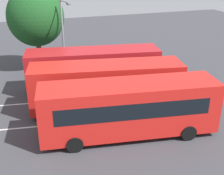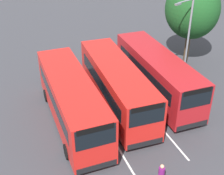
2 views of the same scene
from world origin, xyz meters
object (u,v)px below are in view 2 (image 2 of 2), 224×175
object	(u,v)px
bus_center_right	(157,73)
pedestrian	(161,175)
depot_tree	(192,9)
street_lamp	(187,32)
bus_center_left	(117,85)
bus_far_left	(72,100)

from	to	relation	value
bus_center_right	pedestrian	bearing A→B (deg)	-25.71
bus_center_right	depot_tree	world-z (taller)	depot_tree
street_lamp	depot_tree	distance (m)	3.16
depot_tree	bus_center_left	bearing A→B (deg)	-70.37
bus_far_left	street_lamp	world-z (taller)	street_lamp
bus_center_left	bus_center_right	xyz separation A→B (m)	(0.05, 3.51, 0.00)
street_lamp	bus_far_left	bearing A→B (deg)	-1.31
depot_tree	bus_far_left	bearing A→B (deg)	-74.48
pedestrian	street_lamp	xyz separation A→B (m)	(-9.10, 9.44, 2.88)
depot_tree	pedestrian	bearing A→B (deg)	-46.25
pedestrian	street_lamp	bearing A→B (deg)	-68.17
bus_center_right	street_lamp	world-z (taller)	street_lamp
bus_far_left	bus_center_left	bearing A→B (deg)	102.10
bus_center_left	pedestrian	bearing A→B (deg)	-3.02
depot_tree	bus_center_right	bearing A→B (deg)	-60.49
street_lamp	bus_center_left	bearing A→B (deg)	1.05
street_lamp	depot_tree	size ratio (longest dim) A/B	0.87
bus_center_left	street_lamp	bearing A→B (deg)	111.76
bus_center_left	depot_tree	size ratio (longest dim) A/B	1.38
bus_center_left	depot_tree	bearing A→B (deg)	120.47
bus_far_left	depot_tree	xyz separation A→B (m)	(-3.68, 13.25, 3.13)
bus_far_left	depot_tree	world-z (taller)	depot_tree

